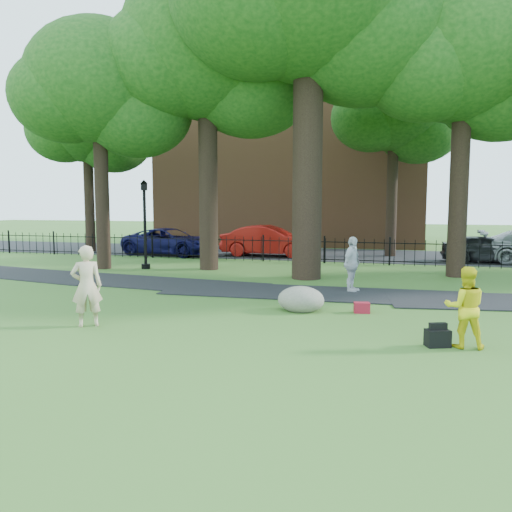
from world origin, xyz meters
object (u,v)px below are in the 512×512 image
(woman, at_px, (87,286))
(boulder, at_px, (301,297))
(man, at_px, (465,307))
(red_sedan, at_px, (269,241))
(lamppost, at_px, (145,225))

(woman, bearing_deg, boulder, 178.48)
(woman, height_order, boulder, woman)
(man, height_order, red_sedan, red_sedan)
(woman, height_order, red_sedan, woman)
(man, xyz_separation_m, boulder, (-3.71, 2.45, -0.45))
(lamppost, distance_m, red_sedan, 7.55)
(woman, bearing_deg, red_sedan, -126.15)
(woman, xyz_separation_m, boulder, (4.46, 2.94, -0.58))
(boulder, height_order, red_sedan, red_sedan)
(boulder, bearing_deg, woman, -146.60)
(red_sedan, bearing_deg, woman, 179.05)
(boulder, relative_size, lamppost, 0.32)
(man, xyz_separation_m, lamppost, (-11.77, 9.10, 1.08))
(lamppost, bearing_deg, red_sedan, 41.76)
(woman, height_order, man, woman)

